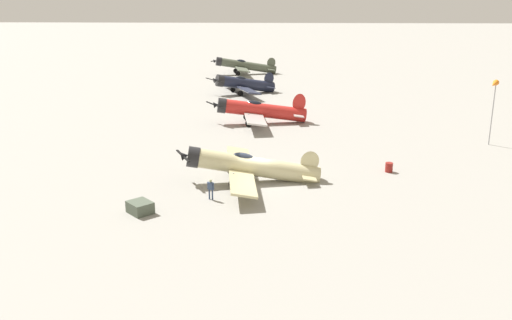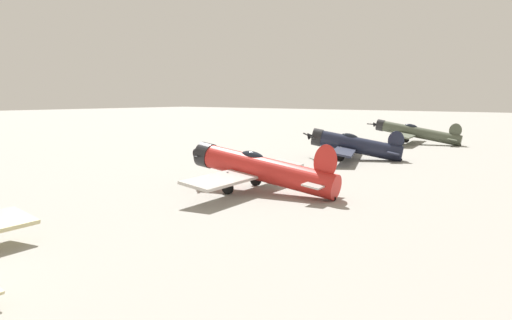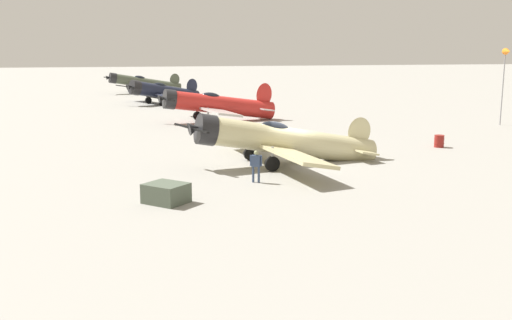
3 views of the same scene
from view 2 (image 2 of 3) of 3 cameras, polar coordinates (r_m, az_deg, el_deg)
airplane_mid_apron at (r=30.79m, az=0.28°, el=-1.03°), size 11.56×11.95×3.42m
airplane_far_line at (r=47.82m, az=11.43°, el=1.78°), size 10.06×12.49×3.14m
airplane_outer_stand at (r=65.51m, az=18.33°, el=3.15°), size 11.42×11.76×3.19m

